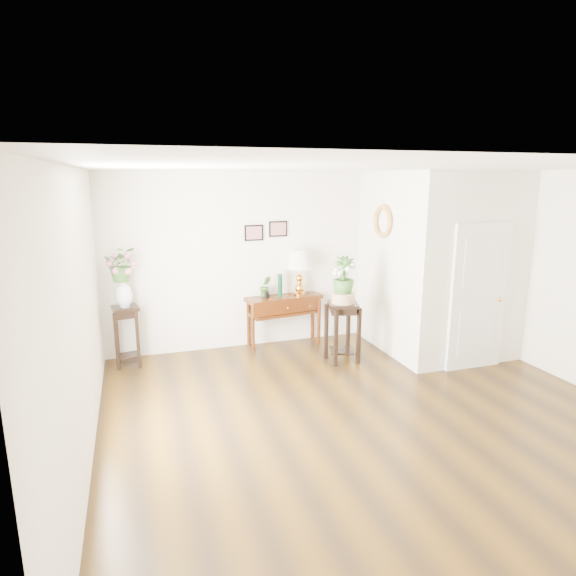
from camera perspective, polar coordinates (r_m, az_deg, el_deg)
name	(u,v)px	position (r m, az deg, el deg)	size (l,w,h in m)	color
floor	(367,412)	(5.91, 9.31, -14.33)	(6.00, 5.50, 0.02)	#482F0D
ceiling	(376,167)	(5.27, 10.44, 13.90)	(6.00, 5.50, 0.02)	white
wall_back	(292,259)	(7.91, 0.53, 3.49)	(6.00, 0.02, 2.80)	white
wall_left	(80,321)	(4.84, -23.45, -3.61)	(0.02, 5.50, 2.80)	white
partition	(437,262)	(8.00, 17.28, 3.01)	(1.80, 1.95, 2.80)	white
door	(478,297)	(7.29, 21.60, -1.04)	(0.90, 0.05, 2.10)	silver
art_print_left	(254,233)	(7.65, -4.07, 6.54)	(0.30, 0.02, 0.25)	black
art_print_right	(278,229)	(7.75, -1.18, 7.02)	(0.30, 0.02, 0.25)	black
wall_ornament	(382,221)	(7.52, 11.14, 7.76)	(0.51, 0.51, 0.07)	gold
console_table	(284,320)	(7.90, -0.49, -3.87)	(1.24, 0.41, 0.83)	black
table_lamp	(300,274)	(7.80, 1.38, 1.68)	(0.43, 0.43, 0.76)	orange
green_vase	(280,286)	(7.73, -0.95, 0.23)	(0.08, 0.08, 0.37)	#0B331F
potted_plant	(265,287)	(7.67, -2.70, 0.08)	(0.18, 0.15, 0.33)	#326226
plant_stand_a	(127,336)	(7.40, -18.52, -5.45)	(0.35, 0.35, 0.90)	black
porcelain_vase	(124,291)	(7.22, -18.90, -0.37)	(0.24, 0.24, 0.41)	white
lily_arrangement	(121,262)	(7.14, -19.14, 2.95)	(0.45, 0.39, 0.50)	#326226
plant_stand_b	(342,332)	(7.25, 6.44, -5.19)	(0.42, 0.42, 0.90)	black
ceramic_bowl	(343,297)	(7.10, 6.55, -1.11)	(0.35, 0.35, 0.15)	#D3B191
narcissus	(344,276)	(7.03, 6.62, 1.44)	(0.32, 0.32, 0.57)	#326226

